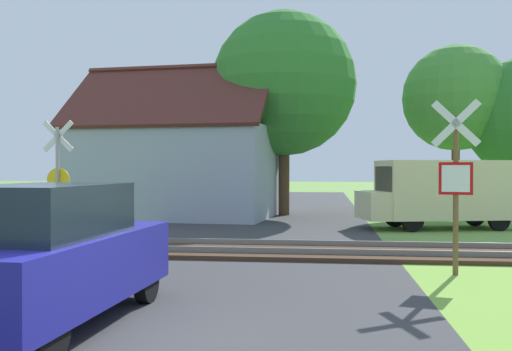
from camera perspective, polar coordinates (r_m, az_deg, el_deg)
ground_plane at (r=6.68m, az=-13.39°, el=-16.51°), size 160.00×160.00×0.00m
road_asphalt at (r=8.52m, az=-8.62°, el=-12.69°), size 7.59×80.00×0.01m
rail_track at (r=13.59m, az=-2.62°, el=-7.41°), size 60.00×2.60×0.22m
stop_sign_near at (r=11.12m, az=19.35°, el=-0.27°), size 0.86×0.25×3.24m
crossing_sign_far at (r=16.53m, az=-19.21°, el=0.21°), size 0.88×0.14×3.30m
house at (r=23.91m, az=-7.61°, el=0.77°), size 8.68×7.26×6.28m
tree_right at (r=25.63m, az=19.36°, el=7.30°), size 4.44×4.44×7.17m
tree_center at (r=24.48m, az=2.82°, el=9.11°), size 6.10×6.10×8.62m
mail_truck at (r=19.60m, az=17.95°, el=-1.49°), size 5.19×2.93×2.24m
parked_car at (r=7.61m, az=-19.71°, el=-7.51°), size 1.85×4.08×1.78m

